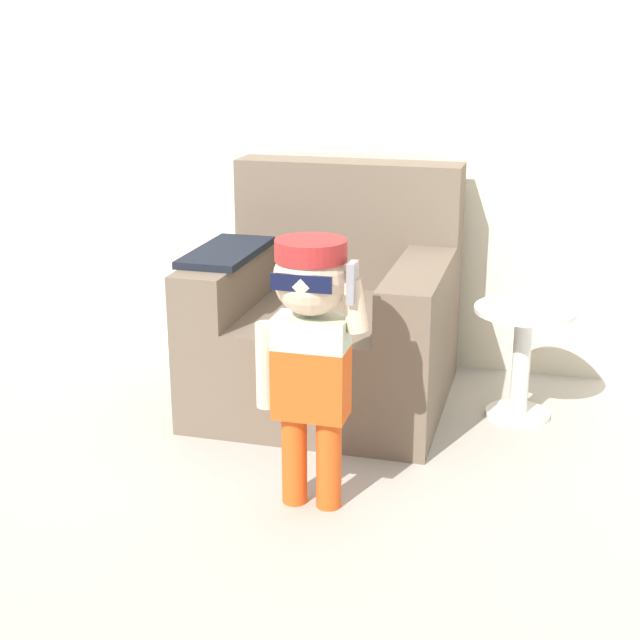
# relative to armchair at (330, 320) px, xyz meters

# --- Properties ---
(ground_plane) EXTENTS (10.00, 10.00, 0.00)m
(ground_plane) POSITION_rel_armchair_xyz_m (-0.00, -0.29, -0.35)
(ground_plane) COLOR #ADA89E
(wall_back) EXTENTS (10.00, 0.05, 2.60)m
(wall_back) POSITION_rel_armchair_xyz_m (-0.00, 0.54, 0.95)
(wall_back) COLOR beige
(wall_back) RESTS_ON ground_plane
(armchair) EXTENTS (1.04, 0.99, 0.99)m
(armchair) POSITION_rel_armchair_xyz_m (0.00, 0.00, 0.00)
(armchair) COLOR #6B5B4C
(armchair) RESTS_ON ground_plane
(person_child) EXTENTS (0.38, 0.28, 0.93)m
(person_child) POSITION_rel_armchair_xyz_m (0.18, -0.94, 0.27)
(person_child) COLOR #E05119
(person_child) RESTS_ON ground_plane
(side_table) EXTENTS (0.41, 0.41, 0.48)m
(side_table) POSITION_rel_armchair_xyz_m (0.82, -0.01, -0.06)
(side_table) COLOR white
(side_table) RESTS_ON ground_plane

